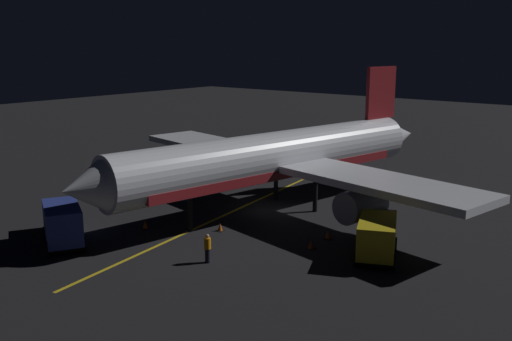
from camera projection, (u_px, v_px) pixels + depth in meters
name	position (u px, v px, depth m)	size (l,w,h in m)	color
ground_plane	(272.00, 212.00, 43.95)	(180.00, 180.00, 0.20)	black
apron_guide_stripe	(218.00, 218.00, 42.08)	(0.24, 29.76, 0.01)	gold
airliner	(278.00, 158.00, 43.42)	(32.98, 33.68, 10.50)	silver
baggage_truck	(62.00, 223.00, 36.71)	(6.37, 4.74, 2.62)	navy
catering_truck	(377.00, 235.00, 34.61)	(4.32, 6.33, 2.40)	gold
ground_crew_worker	(208.00, 248.00, 33.46)	(0.40, 0.40, 1.74)	black
traffic_cone_near_left	(328.00, 235.00, 37.61)	(0.50, 0.50, 0.55)	#EA590F
traffic_cone_near_right	(311.00, 245.00, 35.85)	(0.50, 0.50, 0.55)	#EA590F
traffic_cone_under_wing	(145.00, 225.00, 39.76)	(0.50, 0.50, 0.55)	#EA590F
traffic_cone_far	(220.00, 227.00, 39.23)	(0.50, 0.50, 0.55)	#EA590F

